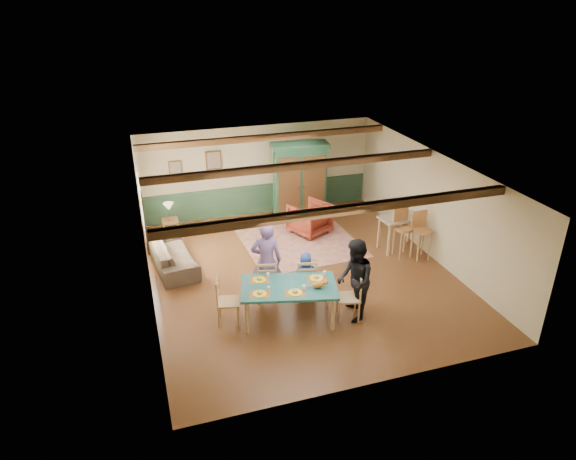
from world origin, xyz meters
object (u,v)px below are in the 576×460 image
object	(u,v)px
person_man	(266,261)
dining_table	(289,303)
end_table	(171,229)
bar_stool_left	(403,234)
table_lamp	(169,212)
person_woman	(355,281)
armchair	(310,218)
dining_chair_far_right	(306,279)
bar_stool_right	(421,236)
person_child	(306,275)
counter_table	(400,233)
dining_chair_end_right	(349,296)
cat	(319,284)
sofa	(172,254)
dining_chair_end_left	(228,301)
dining_chair_far_left	(267,280)
armoire	(299,182)

from	to	relation	value
person_man	dining_table	bearing A→B (deg)	116.57
end_table	bar_stool_left	xyz separation A→B (m)	(5.55, -2.90, 0.36)
table_lamp	person_woman	bearing A→B (deg)	-57.38
dining_table	armchair	bearing A→B (deg)	64.33
armchair	dining_chair_far_right	bearing A→B (deg)	42.38
table_lamp	bar_stool_right	world-z (taller)	bar_stool_right
person_child	end_table	xyz separation A→B (m)	(-2.54, 3.97, -0.27)
dining_chair_far_right	person_child	size ratio (longest dim) A/B	0.95
dining_chair_far_right	counter_table	xyz separation A→B (m)	(3.15, 1.54, -0.06)
table_lamp	dining_chair_far_right	bearing A→B (deg)	-58.15
dining_chair_end_right	end_table	xyz separation A→B (m)	(-3.11, 5.00, -0.24)
dining_chair_end_right	person_child	size ratio (longest dim) A/B	0.95
cat	armchair	xyz separation A→B (m)	(1.30, 4.09, -0.46)
dining_table	person_woman	xyz separation A→B (m)	(1.31, -0.33, 0.48)
person_man	sofa	size ratio (longest dim) A/B	0.84
dining_chair_end_left	bar_stool_left	xyz separation A→B (m)	(4.84, 1.50, 0.12)
dining_chair_far_left	person_child	distance (m)	0.87
dining_chair_end_right	counter_table	bearing A→B (deg)	148.25
dining_chair_far_right	person_child	distance (m)	0.09
cat	end_table	size ratio (longest dim) A/B	0.72
dining_chair_end_left	table_lamp	size ratio (longest dim) A/B	2.08
person_woman	end_table	world-z (taller)	person_woman
dining_chair_far_left	person_man	size ratio (longest dim) A/B	0.55
dining_table	sofa	size ratio (longest dim) A/B	0.87
dining_table	person_child	xyz separation A→B (m)	(0.63, 0.73, 0.14)
dining_table	bar_stool_left	distance (m)	4.06
dining_chair_far_right	person_man	bearing A→B (deg)	-5.71
person_child	armchair	world-z (taller)	person_child
dining_chair_end_left	armoire	distance (m)	5.55
person_woman	bar_stool_right	world-z (taller)	person_woman
table_lamp	person_man	bearing A→B (deg)	-65.64
person_child	bar_stool_left	distance (m)	3.20
dining_chair_end_right	armoire	xyz separation A→B (m)	(0.69, 5.17, 0.65)
cat	bar_stool_right	xyz separation A→B (m)	(3.46, 1.79, -0.29)
dining_chair_far_left	armoire	bearing A→B (deg)	-103.82
cat	sofa	xyz separation A→B (m)	(-2.59, 3.32, -0.58)
bar_stool_right	person_man	bearing A→B (deg)	-172.35
bar_stool_left	sofa	bearing A→B (deg)	163.67
person_woman	bar_stool_left	world-z (taller)	person_woman
armchair	end_table	xyz separation A→B (m)	(-3.76, 0.85, -0.17)
cat	person_child	bearing A→B (deg)	99.46
counter_table	armoire	bearing A→B (deg)	124.92
cat	counter_table	xyz separation A→B (m)	(3.21, 2.44, -0.45)
counter_table	bar_stool_left	size ratio (longest dim) A/B	0.87
armoire	sofa	world-z (taller)	armoire
cat	bar_stool_left	size ratio (longest dim) A/B	0.31
counter_table	bar_stool_right	world-z (taller)	bar_stool_right
dining_chair_end_left	person_child	xyz separation A→B (m)	(1.83, 0.43, 0.03)
dining_chair_far_left	end_table	world-z (taller)	dining_chair_far_left
dining_chair_end_left	counter_table	xyz separation A→B (m)	(4.96, 1.89, -0.06)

